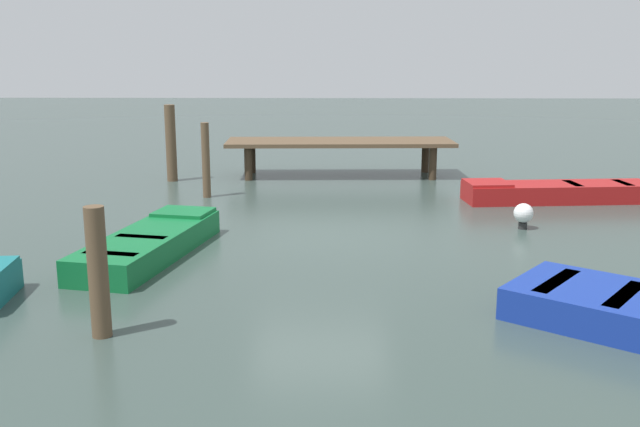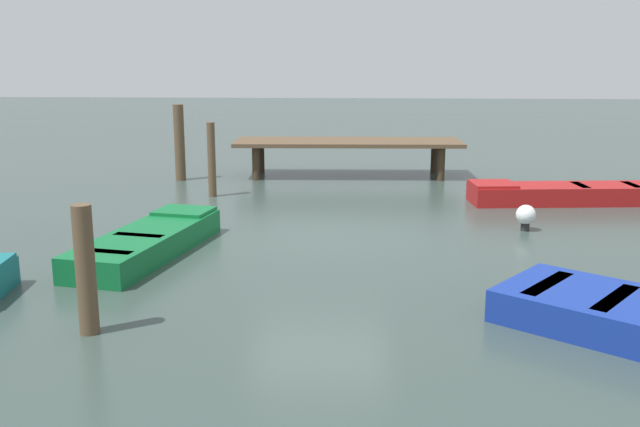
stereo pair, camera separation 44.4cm
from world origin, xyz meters
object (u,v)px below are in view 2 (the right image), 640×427
Objects in this scene: mooring_piling_near_left at (212,160)px; rowboat_red at (564,193)px; dock_segment at (348,144)px; rowboat_green at (148,241)px; mooring_piling_mid_right at (86,270)px; rowboat_blue at (636,317)px; mooring_piling_far_right at (179,143)px; marker_buoy at (526,215)px.

rowboat_red is at bearing -2.29° from mooring_piling_near_left.
dock_segment is 8.36m from rowboat_green.
mooring_piling_mid_right is at bearing 40.84° from rowboat_red.
mooring_piling_far_right is at bearing 165.58° from rowboat_blue.
rowboat_green is 6.74m from marker_buoy.
rowboat_blue is 6.85× the size of marker_buoy.
rowboat_blue is (3.50, -10.80, -0.63)m from dock_segment.
dock_segment reaches higher than rowboat_red.
marker_buoy reaches higher than rowboat_red.
dock_segment reaches higher than rowboat_green.
marker_buoy is (7.63, -4.98, -0.68)m from mooring_piling_far_right.
dock_segment is 1.42× the size of rowboat_red.
rowboat_red is (7.84, 4.51, -0.00)m from rowboat_green.
dock_segment is 4.36m from mooring_piling_far_right.
marker_buoy is at bearing 129.31° from rowboat_blue.
mooring_piling_mid_right is at bearing -106.34° from dock_segment.
rowboat_green is at bearing -113.84° from dock_segment.
mooring_piling_near_left is at bearing 10.52° from rowboat_green.
marker_buoy is at bearing -33.14° from mooring_piling_far_right.
mooring_piling_far_right is (-1.18, 6.93, 0.75)m from rowboat_green.
mooring_piling_mid_right is (0.27, -3.34, 0.55)m from rowboat_green.
rowboat_red is (4.75, -3.23, -0.63)m from dock_segment.
mooring_piling_far_right is (-7.77, 9.98, 0.75)m from rowboat_blue.
rowboat_green is (-3.10, -7.74, -0.63)m from dock_segment.
dock_segment is 6.72m from marker_buoy.
rowboat_red is at bearing -48.73° from rowboat_green.
rowboat_green is 7.27m from rowboat_blue.
rowboat_green is at bearing 94.69° from mooring_piling_mid_right.
marker_buoy is (-0.14, 5.00, 0.07)m from rowboat_blue.
rowboat_red is (1.25, 7.57, -0.00)m from rowboat_blue.
rowboat_green is 2.19× the size of mooring_piling_near_left.
rowboat_blue and rowboat_red have the same top height.
rowboat_blue is at bearing 75.42° from rowboat_red.
rowboat_blue is at bearing -74.11° from dock_segment.
mooring_piling_near_left is at bearing 155.71° from marker_buoy.
dock_segment is 3.55× the size of mooring_piling_near_left.
rowboat_red is 8.74× the size of marker_buoy.
marker_buoy is at bearing -62.00° from dock_segment.
mooring_piling_mid_right is at bearing -139.79° from rowboat_blue.
mooring_piling_near_left is at bearing 167.28° from rowboat_blue.
mooring_piling_near_left is 3.51× the size of marker_buoy.
rowboat_green is 3.39m from mooring_piling_mid_right.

